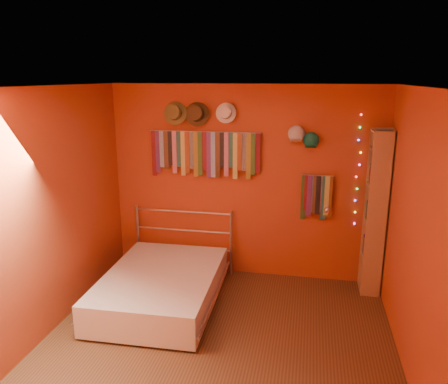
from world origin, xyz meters
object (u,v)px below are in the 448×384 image
Objects in this scene: bookshelf at (379,213)px; bed at (161,287)px; tie_rack at (204,152)px; reading_lamp at (327,209)px.

bed is (-2.46, -0.81, -0.81)m from bookshelf.
tie_rack is 1.76m from bed.
reading_lamp is 2.18m from bed.
bed is at bearing -156.85° from reading_lamp.
tie_rack is 2.26m from bookshelf.
bookshelf is at bearing -4.08° from tie_rack.
bookshelf reaches higher than tie_rack.
reading_lamp reaches higher than bed.
reading_lamp is at bearing 21.90° from bed.
tie_rack is 1.69m from reading_lamp.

